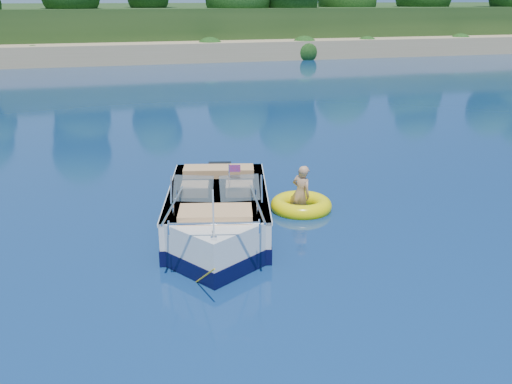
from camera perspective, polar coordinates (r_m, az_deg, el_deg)
ground at (r=11.82m, az=-5.74°, el=-5.42°), size 160.00×160.00×0.00m
shoreline at (r=74.53m, az=-14.98°, el=15.27°), size 170.00×59.00×6.00m
motorboat at (r=12.25m, az=-3.85°, el=-2.50°), size 3.02×5.91×2.00m
tow_tube at (r=13.76m, az=4.53°, el=-1.35°), size 1.85×1.85×0.39m
boy at (r=13.81m, az=4.38°, el=-1.72°), size 0.71×0.84×1.53m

